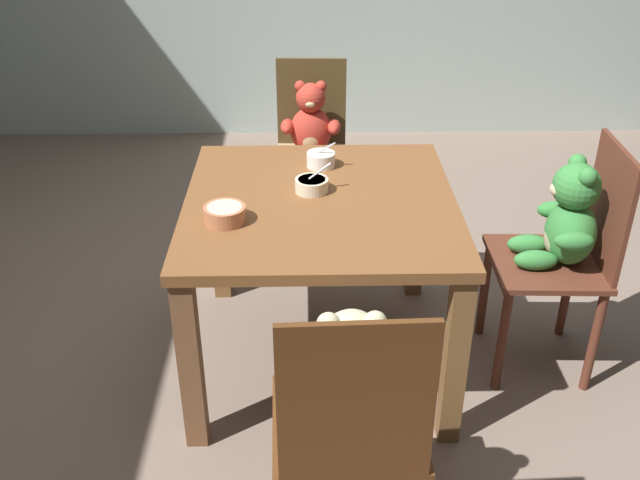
{
  "coord_description": "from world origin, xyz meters",
  "views": [
    {
      "loc": [
        -0.05,
        -2.34,
        1.87
      ],
      "look_at": [
        0.0,
        0.05,
        0.51
      ],
      "focal_mm": 40.34,
      "sensor_mm": 36.0,
      "label": 1
    }
  ],
  "objects_px": {
    "teddy_chair_far_center": "(311,142)",
    "teddy_chair_near_front": "(350,403)",
    "teddy_chair_near_right": "(566,232)",
    "porridge_bowl_white_far_center": "(321,159)",
    "dining_table": "(320,226)",
    "porridge_bowl_cream_center": "(312,185)",
    "porridge_bowl_terracotta_near_left": "(225,214)"
  },
  "relations": [
    {
      "from": "teddy_chair_near_front",
      "to": "teddy_chair_near_right",
      "type": "relative_size",
      "value": 1.02
    },
    {
      "from": "dining_table",
      "to": "teddy_chair_near_right",
      "type": "xyz_separation_m",
      "value": [
        0.91,
        -0.04,
        -0.01
      ]
    },
    {
      "from": "teddy_chair_near_front",
      "to": "porridge_bowl_white_far_center",
      "type": "relative_size",
      "value": 8.19
    },
    {
      "from": "porridge_bowl_cream_center",
      "to": "porridge_bowl_white_far_center",
      "type": "distance_m",
      "value": 0.23
    },
    {
      "from": "teddy_chair_far_center",
      "to": "teddy_chair_near_right",
      "type": "xyz_separation_m",
      "value": [
        0.93,
        -0.97,
        0.02
      ]
    },
    {
      "from": "teddy_chair_near_front",
      "to": "teddy_chair_far_center",
      "type": "bearing_deg",
      "value": 0.67
    },
    {
      "from": "teddy_chair_near_right",
      "to": "porridge_bowl_white_far_center",
      "type": "relative_size",
      "value": 8.05
    },
    {
      "from": "porridge_bowl_terracotta_near_left",
      "to": "porridge_bowl_white_far_center",
      "type": "bearing_deg",
      "value": 53.81
    },
    {
      "from": "teddy_chair_far_center",
      "to": "porridge_bowl_white_far_center",
      "type": "height_order",
      "value": "teddy_chair_far_center"
    },
    {
      "from": "porridge_bowl_cream_center",
      "to": "porridge_bowl_terracotta_near_left",
      "type": "height_order",
      "value": "porridge_bowl_cream_center"
    },
    {
      "from": "teddy_chair_far_center",
      "to": "teddy_chair_near_front",
      "type": "height_order",
      "value": "teddy_chair_near_front"
    },
    {
      "from": "porridge_bowl_white_far_center",
      "to": "porridge_bowl_terracotta_near_left",
      "type": "relative_size",
      "value": 0.79
    },
    {
      "from": "teddy_chair_near_right",
      "to": "porridge_bowl_white_far_center",
      "type": "bearing_deg",
      "value": -18.47
    },
    {
      "from": "porridge_bowl_cream_center",
      "to": "porridge_bowl_white_far_center",
      "type": "xyz_separation_m",
      "value": [
        0.04,
        0.23,
        0.0
      ]
    },
    {
      "from": "teddy_chair_far_center",
      "to": "porridge_bowl_terracotta_near_left",
      "type": "distance_m",
      "value": 1.14
    },
    {
      "from": "porridge_bowl_cream_center",
      "to": "porridge_bowl_terracotta_near_left",
      "type": "relative_size",
      "value": 0.92
    },
    {
      "from": "porridge_bowl_cream_center",
      "to": "porridge_bowl_white_far_center",
      "type": "bearing_deg",
      "value": 80.38
    },
    {
      "from": "teddy_chair_far_center",
      "to": "porridge_bowl_cream_center",
      "type": "relative_size",
      "value": 7.04
    },
    {
      "from": "dining_table",
      "to": "porridge_bowl_terracotta_near_left",
      "type": "bearing_deg",
      "value": -152.91
    },
    {
      "from": "teddy_chair_far_center",
      "to": "porridge_bowl_cream_center",
      "type": "xyz_separation_m",
      "value": [
        -0.0,
        -0.86,
        0.17
      ]
    },
    {
      "from": "dining_table",
      "to": "teddy_chair_far_center",
      "type": "bearing_deg",
      "value": 91.68
    },
    {
      "from": "teddy_chair_near_front",
      "to": "porridge_bowl_white_far_center",
      "type": "height_order",
      "value": "teddy_chair_near_front"
    },
    {
      "from": "porridge_bowl_cream_center",
      "to": "teddy_chair_near_right",
      "type": "bearing_deg",
      "value": -6.59
    },
    {
      "from": "teddy_chair_far_center",
      "to": "porridge_bowl_white_far_center",
      "type": "relative_size",
      "value": 8.12
    },
    {
      "from": "teddy_chair_near_front",
      "to": "teddy_chair_near_right",
      "type": "distance_m",
      "value": 1.22
    },
    {
      "from": "teddy_chair_near_front",
      "to": "porridge_bowl_terracotta_near_left",
      "type": "height_order",
      "value": "teddy_chair_near_front"
    },
    {
      "from": "dining_table",
      "to": "porridge_bowl_cream_center",
      "type": "height_order",
      "value": "porridge_bowl_cream_center"
    },
    {
      "from": "dining_table",
      "to": "porridge_bowl_cream_center",
      "type": "bearing_deg",
      "value": 114.99
    },
    {
      "from": "porridge_bowl_cream_center",
      "to": "porridge_bowl_terracotta_near_left",
      "type": "xyz_separation_m",
      "value": [
        -0.3,
        -0.23,
        0.0
      ]
    },
    {
      "from": "dining_table",
      "to": "porridge_bowl_cream_center",
      "type": "xyz_separation_m",
      "value": [
        -0.03,
        0.06,
        0.14
      ]
    },
    {
      "from": "porridge_bowl_white_far_center",
      "to": "dining_table",
      "type": "bearing_deg",
      "value": -91.66
    },
    {
      "from": "teddy_chair_near_right",
      "to": "porridge_bowl_white_far_center",
      "type": "xyz_separation_m",
      "value": [
        -0.9,
        0.34,
        0.16
      ]
    }
  ]
}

